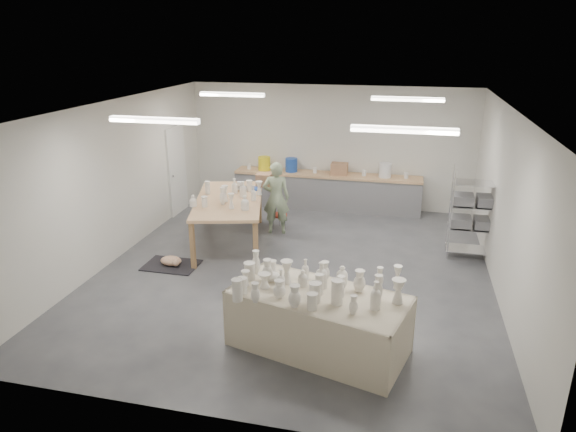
% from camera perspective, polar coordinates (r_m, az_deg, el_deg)
% --- Properties ---
extents(room, '(8.00, 8.02, 3.00)m').
position_cam_1_polar(room, '(8.99, 0.23, 6.18)').
color(room, '#424449').
rests_on(room, ground).
extents(back_counter, '(4.60, 0.60, 1.24)m').
position_cam_1_polar(back_counter, '(12.79, 4.27, 2.92)').
color(back_counter, tan).
rests_on(back_counter, ground).
extents(wire_shelf, '(0.88, 0.48, 1.80)m').
position_cam_1_polar(wire_shelf, '(10.44, 19.92, 0.39)').
color(wire_shelf, silver).
rests_on(wire_shelf, ground).
extents(drying_table, '(2.59, 1.74, 1.21)m').
position_cam_1_polar(drying_table, '(7.17, 3.30, -11.30)').
color(drying_table, olive).
rests_on(drying_table, ground).
extents(work_table, '(1.92, 2.85, 1.33)m').
position_cam_1_polar(work_table, '(10.56, -6.14, 1.94)').
color(work_table, tan).
rests_on(work_table, ground).
extents(rug, '(1.00, 0.70, 0.02)m').
position_cam_1_polar(rug, '(9.99, -12.83, -5.35)').
color(rug, black).
rests_on(rug, ground).
extents(cat, '(0.42, 0.32, 0.17)m').
position_cam_1_polar(cat, '(9.93, -12.80, -4.88)').
color(cat, white).
rests_on(cat, rug).
extents(potter, '(0.64, 0.48, 1.59)m').
position_cam_1_polar(potter, '(11.08, -1.33, 2.02)').
color(potter, '#92A580').
rests_on(potter, ground).
extents(red_stool, '(0.44, 0.44, 0.33)m').
position_cam_1_polar(red_stool, '(11.49, -0.97, 0.04)').
color(red_stool, '#AE2F18').
rests_on(red_stool, ground).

